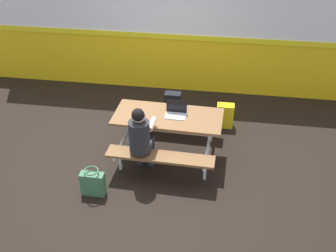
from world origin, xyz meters
name	(u,v)px	position (x,y,z in m)	size (l,w,h in m)	color
ground_plane	(141,152)	(0.00, 0.00, -0.01)	(10.00, 10.00, 0.02)	black
accent_backdrop	(162,30)	(0.00, 2.30, 1.25)	(8.00, 0.14, 2.60)	yellow
picnic_table_main	(168,125)	(0.45, 0.00, 0.57)	(1.69, 1.60, 0.74)	brown
student_nearer	(141,136)	(0.14, -0.55, 0.71)	(0.37, 0.53, 1.21)	#2D2D38
laptop_silver	(176,113)	(0.57, 0.03, 0.79)	(0.33, 0.23, 0.22)	silver
backpack_dark	(173,103)	(0.35, 1.27, 0.22)	(0.30, 0.22, 0.44)	black
tote_bag_bright	(93,183)	(-0.47, -1.08, 0.19)	(0.34, 0.21, 0.43)	#3F724C
satchel_spare	(225,116)	(1.33, 0.99, 0.22)	(0.30, 0.22, 0.44)	yellow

